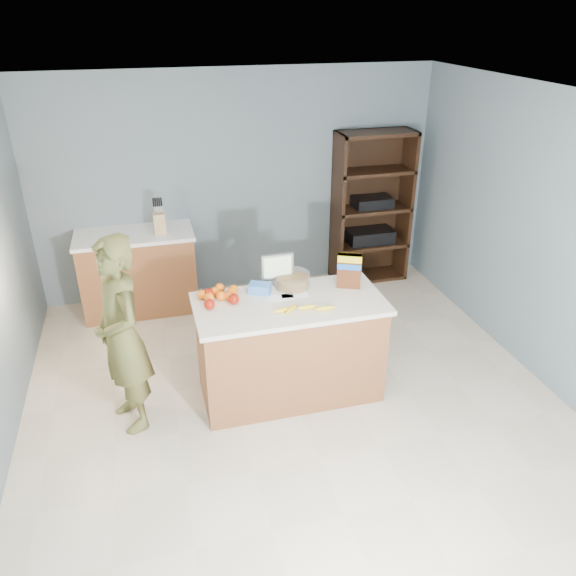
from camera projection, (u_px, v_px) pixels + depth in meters
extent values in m
cube|color=beige|center=(299.00, 412.00, 4.72)|extent=(4.50, 5.00, 0.02)
cube|color=slate|center=(239.00, 185.00, 6.31)|extent=(4.50, 0.02, 2.50)
cube|color=slate|center=(494.00, 574.00, 2.01)|extent=(4.50, 0.02, 2.50)
cube|color=slate|center=(559.00, 248.00, 4.68)|extent=(0.02, 5.00, 2.50)
cube|color=white|center=(302.00, 103.00, 3.59)|extent=(4.50, 5.00, 0.02)
cube|color=brown|center=(290.00, 350.00, 4.79)|extent=(1.50, 0.70, 0.86)
cube|color=silver|center=(290.00, 304.00, 4.58)|extent=(1.56, 0.76, 0.04)
cube|color=black|center=(289.00, 386.00, 4.96)|extent=(1.46, 0.66, 0.10)
cube|color=brown|center=(139.00, 273.00, 6.15)|extent=(1.20, 0.60, 0.86)
cube|color=white|center=(134.00, 235.00, 5.94)|extent=(1.24, 0.62, 0.04)
cube|color=black|center=(366.00, 204.00, 6.81)|extent=(0.90, 0.04, 1.80)
cube|color=black|center=(337.00, 211.00, 6.56)|extent=(0.04, 0.40, 1.80)
cube|color=black|center=(405.00, 205.00, 6.75)|extent=(0.04, 0.40, 1.80)
cube|color=black|center=(367.00, 275.00, 7.05)|extent=(0.90, 0.40, 0.04)
cube|color=black|center=(369.00, 243.00, 6.86)|extent=(0.90, 0.40, 0.04)
cube|color=black|center=(372.00, 208.00, 6.65)|extent=(0.90, 0.40, 0.04)
cube|color=black|center=(374.00, 171.00, 6.45)|extent=(0.90, 0.40, 0.04)
cube|color=black|center=(377.00, 133.00, 6.26)|extent=(0.90, 0.40, 0.04)
cube|color=black|center=(370.00, 236.00, 6.81)|extent=(0.55, 0.32, 0.16)
cube|color=black|center=(372.00, 202.00, 6.62)|extent=(0.45, 0.30, 0.12)
imported|color=brown|center=(121.00, 336.00, 4.27)|extent=(0.57, 0.69, 1.62)
cube|color=tan|center=(160.00, 224.00, 5.88)|extent=(0.12, 0.10, 0.22)
cylinder|color=black|center=(154.00, 210.00, 5.80)|extent=(0.02, 0.02, 0.09)
cylinder|color=black|center=(156.00, 210.00, 5.81)|extent=(0.02, 0.02, 0.09)
cylinder|color=black|center=(158.00, 209.00, 5.81)|extent=(0.02, 0.02, 0.09)
cylinder|color=black|center=(160.00, 209.00, 5.82)|extent=(0.02, 0.02, 0.09)
cylinder|color=black|center=(162.00, 209.00, 5.82)|extent=(0.02, 0.02, 0.09)
cube|color=white|center=(281.00, 297.00, 4.64)|extent=(0.23, 0.13, 0.00)
cube|color=white|center=(294.00, 295.00, 4.68)|extent=(0.23, 0.14, 0.00)
ellipsoid|color=yellow|center=(284.00, 310.00, 4.41)|extent=(0.18, 0.06, 0.04)
ellipsoid|color=yellow|center=(291.00, 309.00, 4.43)|extent=(0.14, 0.15, 0.04)
ellipsoid|color=yellow|center=(307.00, 307.00, 4.45)|extent=(0.17, 0.04, 0.04)
ellipsoid|color=yellow|center=(325.00, 308.00, 4.44)|extent=(0.17, 0.04, 0.04)
sphere|color=#951407|center=(209.00, 294.00, 4.61)|extent=(0.09, 0.09, 0.09)
sphere|color=#951407|center=(234.00, 299.00, 4.52)|extent=(0.09, 0.09, 0.09)
sphere|color=#951407|center=(209.00, 304.00, 4.44)|extent=(0.09, 0.09, 0.09)
sphere|color=orange|center=(209.00, 297.00, 4.55)|extent=(0.08, 0.08, 0.08)
sphere|color=orange|center=(220.00, 288.00, 4.70)|extent=(0.08, 0.08, 0.08)
sphere|color=orange|center=(229.00, 296.00, 4.58)|extent=(0.08, 0.08, 0.08)
sphere|color=orange|center=(232.00, 292.00, 4.64)|extent=(0.08, 0.08, 0.08)
sphere|color=orange|center=(202.00, 295.00, 4.59)|extent=(0.08, 0.08, 0.08)
sphere|color=orange|center=(221.00, 296.00, 4.58)|extent=(0.08, 0.08, 0.08)
sphere|color=orange|center=(233.00, 290.00, 4.68)|extent=(0.08, 0.08, 0.08)
sphere|color=orange|center=(215.00, 292.00, 4.64)|extent=(0.08, 0.08, 0.08)
cube|color=blue|center=(260.00, 288.00, 4.70)|extent=(0.21, 0.18, 0.08)
cylinder|color=#267219|center=(292.00, 282.00, 4.79)|extent=(0.27, 0.27, 0.09)
cylinder|color=white|center=(292.00, 280.00, 4.78)|extent=(0.30, 0.30, 0.13)
cylinder|color=silver|center=(277.00, 283.00, 4.86)|extent=(0.12, 0.12, 0.01)
cylinder|color=silver|center=(277.00, 280.00, 4.84)|extent=(0.02, 0.02, 0.05)
cube|color=silver|center=(277.00, 266.00, 4.78)|extent=(0.28, 0.04, 0.22)
cube|color=yellow|center=(278.00, 267.00, 4.77)|extent=(0.24, 0.01, 0.18)
cube|color=#592B14|center=(349.00, 271.00, 4.74)|extent=(0.21, 0.15, 0.30)
cube|color=yellow|center=(350.00, 258.00, 4.69)|extent=(0.21, 0.15, 0.06)
cube|color=blue|center=(350.00, 266.00, 4.72)|extent=(0.21, 0.15, 0.05)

